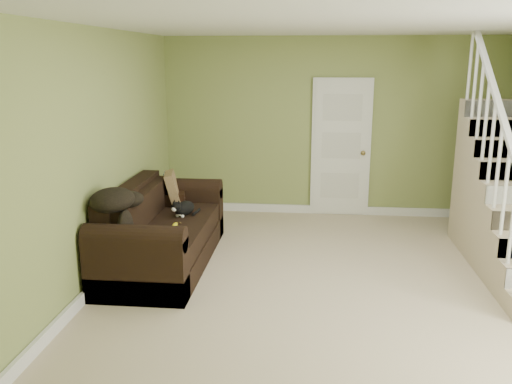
% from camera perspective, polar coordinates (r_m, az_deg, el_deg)
% --- Properties ---
extents(floor, '(5.00, 5.50, 0.01)m').
position_cam_1_polar(floor, '(5.72, 8.84, -9.87)').
color(floor, tan).
rests_on(floor, ground).
extents(ceiling, '(5.00, 5.50, 0.01)m').
position_cam_1_polar(ceiling, '(5.25, 9.94, 17.07)').
color(ceiling, white).
rests_on(ceiling, wall_back).
extents(wall_back, '(5.00, 0.04, 2.60)m').
position_cam_1_polar(wall_back, '(8.05, 8.27, 6.72)').
color(wall_back, '#85944F').
rests_on(wall_back, floor).
extents(wall_front, '(5.00, 0.04, 2.60)m').
position_cam_1_polar(wall_front, '(2.70, 12.60, -8.14)').
color(wall_front, '#85944F').
rests_on(wall_front, floor).
extents(wall_left, '(0.04, 5.50, 2.60)m').
position_cam_1_polar(wall_left, '(5.75, -16.39, 3.41)').
color(wall_left, '#85944F').
rests_on(wall_left, floor).
extents(baseboard_back, '(5.00, 0.04, 0.12)m').
position_cam_1_polar(baseboard_back, '(8.27, 7.98, -1.86)').
color(baseboard_back, white).
rests_on(baseboard_back, floor).
extents(baseboard_left, '(0.04, 5.50, 0.12)m').
position_cam_1_polar(baseboard_left, '(6.08, -15.32, -8.14)').
color(baseboard_left, white).
rests_on(baseboard_left, floor).
extents(door, '(0.86, 0.12, 2.02)m').
position_cam_1_polar(door, '(8.05, 8.93, 4.58)').
color(door, white).
rests_on(door, floor).
extents(sofa, '(0.98, 2.28, 0.90)m').
position_cam_1_polar(sofa, '(6.27, -10.07, -4.41)').
color(sofa, black).
rests_on(sofa, floor).
extents(side_table, '(0.64, 0.64, 0.87)m').
position_cam_1_polar(side_table, '(7.14, -9.58, -2.25)').
color(side_table, black).
rests_on(side_table, floor).
extents(cat, '(0.28, 0.48, 0.23)m').
position_cam_1_polar(cat, '(6.41, -7.57, -1.73)').
color(cat, black).
rests_on(cat, sofa).
extents(banana, '(0.05, 0.18, 0.05)m').
position_cam_1_polar(banana, '(6.00, -8.55, -3.51)').
color(banana, yellow).
rests_on(banana, sofa).
extents(throw_pillow, '(0.29, 0.46, 0.44)m').
position_cam_1_polar(throw_pillow, '(6.92, -8.70, 0.33)').
color(throw_pillow, '#543621').
rests_on(throw_pillow, sofa).
extents(throw_blanket, '(0.43, 0.56, 0.23)m').
position_cam_1_polar(throw_blanket, '(5.53, -14.90, -0.81)').
color(throw_blanket, black).
rests_on(throw_blanket, sofa).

